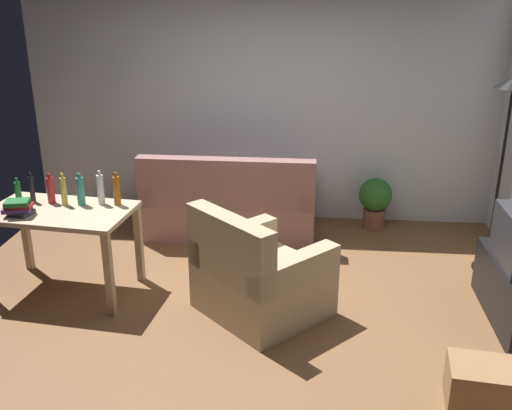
# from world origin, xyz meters

# --- Properties ---
(ground_plane) EXTENTS (5.20, 4.40, 0.02)m
(ground_plane) POSITION_xyz_m (0.00, 0.00, -0.01)
(ground_plane) COLOR brown
(wall_rear) EXTENTS (5.20, 0.10, 2.70)m
(wall_rear) POSITION_xyz_m (0.00, 2.20, 1.35)
(wall_rear) COLOR silver
(wall_rear) RESTS_ON ground_plane
(couch) EXTENTS (1.80, 0.84, 0.92)m
(couch) POSITION_xyz_m (-0.29, 1.59, 0.31)
(couch) COLOR #996B66
(couch) RESTS_ON ground_plane
(torchiere_lamp) EXTENTS (0.32, 0.32, 1.81)m
(torchiere_lamp) POSITION_xyz_m (2.25, 0.98, 1.41)
(torchiere_lamp) COLOR black
(torchiere_lamp) RESTS_ON ground_plane
(desk) EXTENTS (1.27, 0.82, 0.76)m
(desk) POSITION_xyz_m (-1.54, 0.20, 0.65)
(desk) COLOR #C6B28E
(desk) RESTS_ON ground_plane
(potted_plant) EXTENTS (0.36, 0.36, 0.57)m
(potted_plant) POSITION_xyz_m (1.27, 1.90, 0.33)
(potted_plant) COLOR brown
(potted_plant) RESTS_ON ground_plane
(armchair) EXTENTS (1.23, 1.23, 0.92)m
(armchair) POSITION_xyz_m (0.16, -0.01, 0.32)
(armchair) COLOR tan
(armchair) RESTS_ON ground_plane
(storage_box) EXTENTS (0.51, 0.39, 0.30)m
(storage_box) POSITION_xyz_m (1.72, -1.02, 0.15)
(storage_box) COLOR olive
(storage_box) RESTS_ON ground_plane
(bottle_green) EXTENTS (0.05, 0.05, 0.22)m
(bottle_green) POSITION_xyz_m (-1.96, 0.36, 0.85)
(bottle_green) COLOR #1E722D
(bottle_green) RESTS_ON desk
(bottle_dark) EXTENTS (0.04, 0.04, 0.27)m
(bottle_dark) POSITION_xyz_m (-1.84, 0.36, 0.88)
(bottle_dark) COLOR black
(bottle_dark) RESTS_ON desk
(bottle_red) EXTENTS (0.07, 0.07, 0.27)m
(bottle_red) POSITION_xyz_m (-1.66, 0.35, 0.88)
(bottle_red) COLOR #AD2323
(bottle_red) RESTS_ON desk
(bottle_squat) EXTENTS (0.05, 0.05, 0.29)m
(bottle_squat) POSITION_xyz_m (-1.53, 0.31, 0.89)
(bottle_squat) COLOR #BCB24C
(bottle_squat) RESTS_ON desk
(bottle_tall) EXTENTS (0.07, 0.07, 0.28)m
(bottle_tall) POSITION_xyz_m (-1.39, 0.33, 0.89)
(bottle_tall) COLOR teal
(bottle_tall) RESTS_ON desk
(bottle_clear) EXTENTS (0.06, 0.06, 0.30)m
(bottle_clear) POSITION_xyz_m (-1.22, 0.37, 0.89)
(bottle_clear) COLOR silver
(bottle_clear) RESTS_ON desk
(bottle_amber) EXTENTS (0.06, 0.06, 0.29)m
(bottle_amber) POSITION_xyz_m (-1.08, 0.36, 0.89)
(bottle_amber) COLOR #9E6019
(bottle_amber) RESTS_ON desk
(book_stack) EXTENTS (0.25, 0.21, 0.13)m
(book_stack) POSITION_xyz_m (-1.81, 0.04, 0.83)
(book_stack) COLOR #333338
(book_stack) RESTS_ON desk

